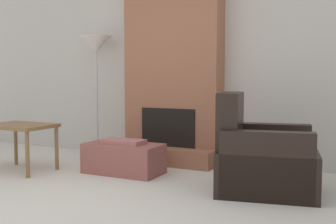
{
  "coord_description": "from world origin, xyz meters",
  "views": [
    {
      "loc": [
        2.39,
        -2.49,
        1.11
      ],
      "look_at": [
        0.0,
        2.33,
        0.66
      ],
      "focal_mm": 45.0,
      "sensor_mm": 36.0,
      "label": 1
    }
  ],
  "objects_px": {
    "side_table": "(21,130)",
    "floor_lamp_left": "(96,49)",
    "ottoman": "(124,158)",
    "armchair": "(260,161)"
  },
  "relations": [
    {
      "from": "ottoman",
      "to": "side_table",
      "type": "relative_size",
      "value": 1.19
    },
    {
      "from": "armchair",
      "to": "floor_lamp_left",
      "type": "relative_size",
      "value": 0.63
    },
    {
      "from": "side_table",
      "to": "floor_lamp_left",
      "type": "xyz_separation_m",
      "value": [
        0.23,
        1.2,
        1.02
      ]
    },
    {
      "from": "armchair",
      "to": "side_table",
      "type": "xyz_separation_m",
      "value": [
        -2.75,
        -0.36,
        0.19
      ]
    },
    {
      "from": "armchair",
      "to": "floor_lamp_left",
      "type": "height_order",
      "value": "floor_lamp_left"
    },
    {
      "from": "armchair",
      "to": "ottoman",
      "type": "bearing_deg",
      "value": 76.06
    },
    {
      "from": "side_table",
      "to": "ottoman",
      "type": "bearing_deg",
      "value": 20.52
    },
    {
      "from": "floor_lamp_left",
      "to": "ottoman",
      "type": "bearing_deg",
      "value": -39.73
    },
    {
      "from": "ottoman",
      "to": "floor_lamp_left",
      "type": "bearing_deg",
      "value": 140.27
    },
    {
      "from": "armchair",
      "to": "floor_lamp_left",
      "type": "bearing_deg",
      "value": 60.25
    }
  ]
}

